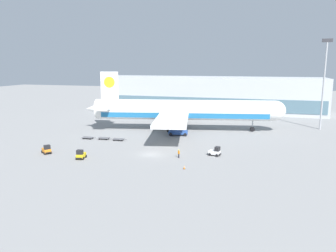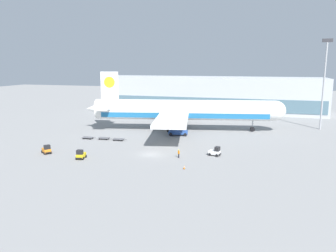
# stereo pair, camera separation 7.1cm
# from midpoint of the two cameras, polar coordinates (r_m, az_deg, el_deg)

# --- Properties ---
(ground_plane) EXTENTS (400.00, 400.00, 0.00)m
(ground_plane) POSITION_cam_midpoint_polar(r_m,az_deg,el_deg) (70.76, -3.02, -4.97)
(ground_plane) COLOR gray
(terminal_building) EXTENTS (90.00, 18.20, 14.00)m
(terminal_building) POSITION_cam_midpoint_polar(r_m,az_deg,el_deg) (137.61, 7.12, 5.57)
(terminal_building) COLOR #B2B7BC
(terminal_building) RESTS_ON ground_plane
(light_mast) EXTENTS (2.80, 0.50, 26.28)m
(light_mast) POSITION_cam_midpoint_polar(r_m,az_deg,el_deg) (106.15, 25.53, 7.47)
(light_mast) COLOR #9EA0A5
(light_mast) RESTS_ON ground_plane
(airplane_main) EXTENTS (57.44, 48.62, 17.00)m
(airplane_main) POSITION_cam_midpoint_polar(r_m,az_deg,el_deg) (95.36, 2.32, 2.70)
(airplane_main) COLOR white
(airplane_main) RESTS_ON ground_plane
(scissor_lift_loader) EXTENTS (5.70, 4.26, 5.69)m
(scissor_lift_loader) POSITION_cam_midpoint_polar(r_m,az_deg,el_deg) (89.32, 1.76, -0.24)
(scissor_lift_loader) COLOR #284C99
(scissor_lift_loader) RESTS_ON ground_plane
(baggage_tug_foreground) EXTENTS (2.04, 2.67, 2.00)m
(baggage_tug_foreground) POSITION_cam_midpoint_polar(r_m,az_deg,el_deg) (69.55, -14.98, -4.85)
(baggage_tug_foreground) COLOR yellow
(baggage_tug_foreground) RESTS_ON ground_plane
(baggage_tug_mid) EXTENTS (2.69, 2.09, 2.00)m
(baggage_tug_mid) POSITION_cam_midpoint_polar(r_m,az_deg,el_deg) (70.23, 8.20, -4.44)
(baggage_tug_mid) COLOR silver
(baggage_tug_mid) RESTS_ON ground_plane
(baggage_tug_far) EXTENTS (2.80, 2.64, 2.00)m
(baggage_tug_far) POSITION_cam_midpoint_polar(r_m,az_deg,el_deg) (75.83, -20.41, -3.89)
(baggage_tug_far) COLOR orange
(baggage_tug_far) RESTS_ON ground_plane
(baggage_dolly_lead) EXTENTS (3.74, 1.65, 0.48)m
(baggage_dolly_lead) POSITION_cam_midpoint_polar(r_m,az_deg,el_deg) (87.54, -13.79, -1.95)
(baggage_dolly_lead) COLOR #56565B
(baggage_dolly_lead) RESTS_ON ground_plane
(baggage_dolly_second) EXTENTS (3.74, 1.65, 0.48)m
(baggage_dolly_second) POSITION_cam_midpoint_polar(r_m,az_deg,el_deg) (86.04, -11.11, -2.06)
(baggage_dolly_second) COLOR #56565B
(baggage_dolly_second) RESTS_ON ground_plane
(baggage_dolly_third) EXTENTS (3.74, 1.65, 0.48)m
(baggage_dolly_third) POSITION_cam_midpoint_polar(r_m,az_deg,el_deg) (84.14, -8.65, -2.27)
(baggage_dolly_third) COLOR #56565B
(baggage_dolly_third) RESTS_ON ground_plane
(ground_crew_near) EXTENTS (0.45, 0.41, 1.78)m
(ground_crew_near) POSITION_cam_midpoint_polar(r_m,az_deg,el_deg) (67.90, 1.86, -4.71)
(ground_crew_near) COLOR black
(ground_crew_near) RESTS_ON ground_plane
(traffic_cone_near) EXTENTS (0.40, 0.40, 0.68)m
(traffic_cone_near) POSITION_cam_midpoint_polar(r_m,az_deg,el_deg) (61.11, 2.82, -7.19)
(traffic_cone_near) COLOR black
(traffic_cone_near) RESTS_ON ground_plane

